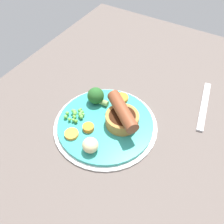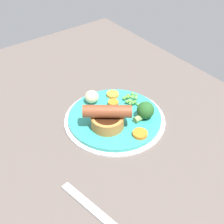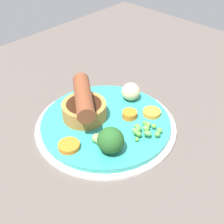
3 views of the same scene
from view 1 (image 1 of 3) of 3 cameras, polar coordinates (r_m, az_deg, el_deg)
name	(u,v)px [view 1 (image 1 of 3)]	position (r cm, az deg, el deg)	size (l,w,h in cm)	color
dining_table	(119,133)	(62.53, 1.72, -4.93)	(110.00, 80.00, 3.00)	#564C47
dinner_plate	(105,125)	(61.61, -1.50, -2.90)	(25.50, 25.50, 1.40)	silver
sausage_pudding	(122,116)	(58.86, 2.27, -0.99)	(9.41, 10.97, 6.03)	#AD7538
pea_pile	(76,114)	(62.09, -8.24, -0.50)	(5.08, 4.71, 1.86)	#56B84D
broccoli_floret_far	(96,96)	(64.27, -3.64, 3.65)	(4.33, 5.70, 4.33)	#235623
potato_chunk_1	(90,145)	(55.13, -4.98, -7.58)	(3.59, 3.69, 3.40)	beige
carrot_slice_1	(71,134)	(59.08, -9.25, -4.98)	(3.27, 3.27, 0.78)	orange
carrot_slice_2	(88,128)	(59.48, -5.42, -3.57)	(2.70, 2.70, 1.17)	orange
carrot_slice_3	(122,98)	(66.08, 2.22, 3.24)	(3.52, 3.52, 0.83)	orange
fork	(204,106)	(70.54, 20.28, 1.39)	(18.00, 1.60, 0.60)	silver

